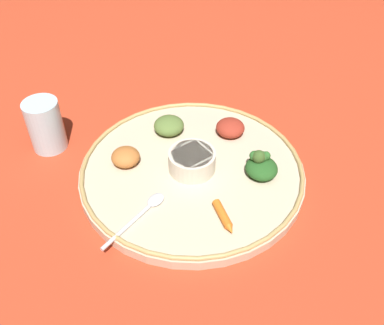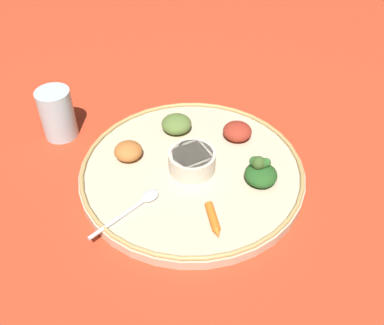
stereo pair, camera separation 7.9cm
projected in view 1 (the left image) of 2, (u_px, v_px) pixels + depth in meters
ground_plane at (192, 176)px, 0.81m from camera, size 2.40×2.40×0.00m
platter at (192, 172)px, 0.80m from camera, size 0.41×0.41×0.02m
platter_rim at (192, 167)px, 0.79m from camera, size 0.41×0.41×0.01m
center_bowl at (192, 160)px, 0.78m from camera, size 0.09×0.09×0.04m
spoon at (144, 211)px, 0.72m from camera, size 0.10×0.12×0.01m
greens_pile at (261, 165)px, 0.77m from camera, size 0.07×0.06×0.05m
carrot_near_spoon at (224, 217)px, 0.70m from camera, size 0.07×0.02×0.01m
mound_collards at (169, 126)px, 0.87m from camera, size 0.07×0.07×0.03m
mound_beet at (230, 128)px, 0.86m from camera, size 0.08×0.08×0.03m
mound_chickpea at (126, 157)px, 0.80m from camera, size 0.07×0.07×0.03m
drinking_glass at (46, 128)px, 0.84m from camera, size 0.07×0.07×0.10m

